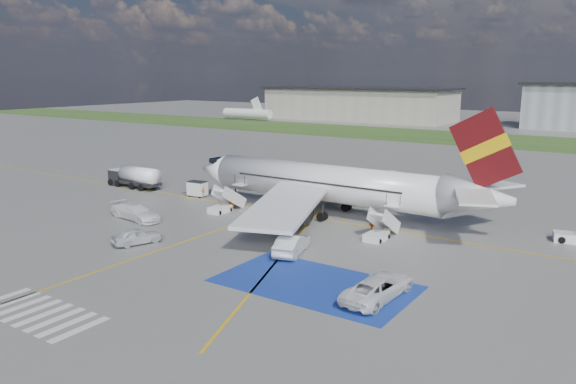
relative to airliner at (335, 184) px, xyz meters
name	(u,v)px	position (x,y,z in m)	size (l,w,h in m)	color
ground	(241,246)	(-1.51, -14.00, -3.39)	(400.00, 400.00, 0.00)	#60605E
grass_strip	(507,141)	(-1.51, 81.00, -3.39)	(400.00, 30.00, 0.01)	#2D4C1E
taxiway_line_main	(313,218)	(-1.51, -2.00, -3.39)	(120.00, 0.20, 0.01)	gold
taxiway_line_cross	(109,268)	(-6.51, -24.00, -3.39)	(0.20, 60.00, 0.01)	gold
taxiway_line_diag	(313,218)	(-1.51, -2.00, -3.39)	(0.20, 60.00, 0.01)	gold
staging_box	(315,284)	(8.49, -18.00, -3.39)	(14.00, 8.00, 0.01)	navy
crosswalk	(38,313)	(-3.31, -32.00, -3.39)	(9.00, 4.00, 0.01)	silver
terminal_west	(359,104)	(-56.51, 116.00, 1.61)	(60.00, 22.00, 10.00)	#9F9989
airliner	(335,184)	(0.00, 0.00, 0.00)	(36.81, 32.95, 11.92)	white
airstairs_fwd	(222,206)	(-11.01, -5.30, -2.77)	(1.90, 5.20, 3.60)	white
airstairs_aft	(378,232)	(7.49, -5.30, -2.77)	(1.90, 5.20, 3.60)	white
fuel_tanker	(135,179)	(-29.21, -1.66, -2.20)	(8.41, 2.60, 2.84)	black
gpu_cart	(197,190)	(-18.64, -1.06, -2.54)	(2.38, 1.65, 1.89)	white
car_silver_a	(137,236)	(-9.47, -18.59, -2.66)	(1.73, 4.29, 1.46)	silver
car_silver_b	(292,244)	(3.34, -13.23, -2.54)	(1.81, 5.18, 1.71)	#B8BBBF
van_white_a	(379,284)	(13.35, -17.79, -2.39)	(2.46, 5.35, 2.01)	white
van_white_b	(135,209)	(-16.30, -12.81, -2.35)	(2.17, 5.34, 2.09)	white
crew_fwd	(232,201)	(-10.81, -3.95, -2.46)	(0.68, 0.45, 1.87)	orange
crew_nose	(202,191)	(-17.65, -1.38, -2.51)	(0.86, 0.67, 1.76)	#E6580C
crew_aft	(372,224)	(6.05, -3.64, -2.54)	(1.00, 0.42, 1.71)	orange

